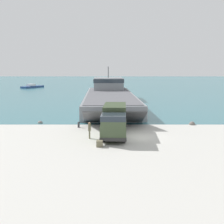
% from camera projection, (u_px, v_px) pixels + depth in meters
% --- Properties ---
extents(ground_plane, '(240.00, 240.00, 0.00)m').
position_uv_depth(ground_plane, '(138.00, 137.00, 31.50)').
color(ground_plane, '#B7B5AD').
extents(water_surface, '(240.00, 180.00, 0.01)m').
position_uv_depth(water_surface, '(119.00, 84.00, 127.30)').
color(water_surface, '#336B75').
rests_on(water_surface, ground_plane).
extents(landing_craft, '(9.84, 38.80, 7.02)m').
position_uv_depth(landing_craft, '(110.00, 95.00, 58.92)').
color(landing_craft, gray).
rests_on(landing_craft, ground_plane).
extents(military_truck, '(2.75, 8.07, 3.09)m').
position_uv_depth(military_truck, '(115.00, 120.00, 31.79)').
color(military_truck, '#3D4C33').
rests_on(military_truck, ground_plane).
extents(soldier_on_ramp, '(0.24, 0.44, 1.65)m').
position_uv_depth(soldier_on_ramp, '(90.00, 129.00, 30.78)').
color(soldier_on_ramp, '#6B664C').
rests_on(soldier_on_ramp, ground_plane).
extents(moored_boat_a, '(6.37, 8.43, 1.28)m').
position_uv_depth(moored_boat_a, '(33.00, 86.00, 102.84)').
color(moored_boat_a, navy).
rests_on(moored_boat_a, ground_plane).
extents(mooring_bollard, '(0.28, 0.28, 0.70)m').
position_uv_depth(mooring_bollard, '(79.00, 124.00, 36.41)').
color(mooring_bollard, '#333338').
rests_on(mooring_bollard, ground_plane).
extents(cargo_crate, '(0.56, 0.67, 0.55)m').
position_uv_depth(cargo_crate, '(100.00, 144.00, 27.79)').
color(cargo_crate, '#6B664C').
rests_on(cargo_crate, ground_plane).
extents(shoreline_rock_a, '(0.62, 0.62, 0.62)m').
position_uv_depth(shoreline_rock_a, '(41.00, 123.00, 39.21)').
color(shoreline_rock_a, gray).
rests_on(shoreline_rock_a, ground_plane).
extents(shoreline_rock_b, '(0.78, 0.78, 0.78)m').
position_uv_depth(shoreline_rock_b, '(193.00, 125.00, 38.17)').
color(shoreline_rock_b, '#66605B').
rests_on(shoreline_rock_b, ground_plane).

